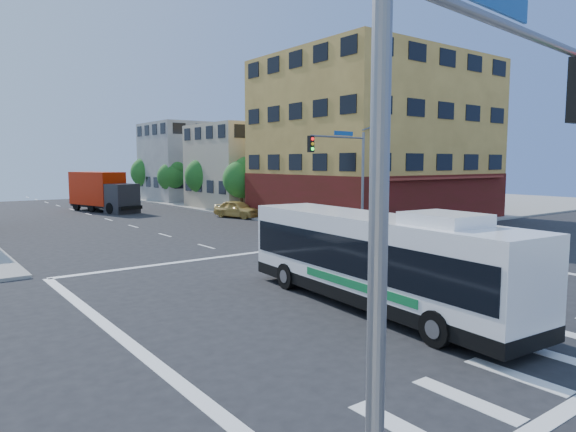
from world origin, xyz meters
TOP-DOWN VIEW (x-y plane):
  - ground at (0.00, 0.00)m, footprint 120.00×120.00m
  - sidewalk_ne at (35.00, 35.00)m, footprint 50.00×50.00m
  - corner_building_ne at (19.99, 18.48)m, footprint 18.10×15.44m
  - building_east_near at (16.98, 33.98)m, footprint 12.06×10.06m
  - building_east_far at (16.98, 47.98)m, footprint 12.06×10.06m
  - signal_mast_ne at (9.08, 10.62)m, footprint 7.91×1.13m
  - signal_mast_sw at (-9.08, -10.64)m, footprint 7.91×1.01m
  - street_tree_a at (11.90, 27.92)m, footprint 3.60×3.60m
  - street_tree_b at (11.90, 35.92)m, footprint 3.80×3.80m
  - street_tree_c at (11.90, 43.92)m, footprint 3.40×3.40m
  - street_tree_d at (11.90, 51.92)m, footprint 4.00×4.00m
  - transit_bus at (-1.45, -1.98)m, footprint 3.52×12.08m
  - box_truck at (2.06, 38.85)m, footprint 4.85×9.25m
  - parked_car at (9.86, 25.61)m, footprint 3.16×4.96m

SIDE VIEW (x-z plane):
  - ground at x=0.00m, z-range 0.00..0.00m
  - sidewalk_ne at x=35.00m, z-range 0.00..0.15m
  - parked_car at x=9.86m, z-range 0.00..1.57m
  - transit_bus at x=-1.45m, z-range -0.04..3.49m
  - box_truck at x=2.06m, z-range -0.06..3.94m
  - street_tree_c at x=11.90m, z-range 0.82..6.11m
  - street_tree_a at x=11.90m, z-range 0.83..6.35m
  - street_tree_b at x=11.90m, z-range 0.85..6.65m
  - street_tree_d at x=11.90m, z-range 0.87..6.90m
  - building_east_near at x=16.98m, z-range 0.01..9.01m
  - signal_mast_ne at x=9.08m, z-range 0.95..9.02m
  - signal_mast_sw at x=-9.08m, z-range 0.95..9.02m
  - building_east_far at x=16.98m, z-range 0.01..10.01m
  - corner_building_ne at x=19.99m, z-range -1.11..12.89m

